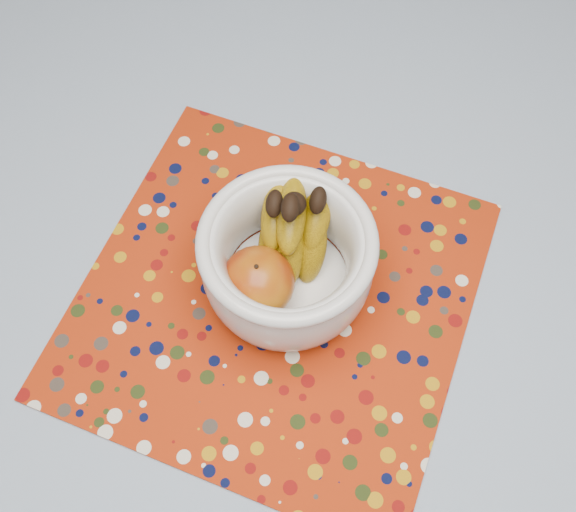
{
  "coord_description": "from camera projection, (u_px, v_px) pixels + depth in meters",
  "views": [
    {
      "loc": [
        -0.0,
        -0.27,
        1.51
      ],
      "look_at": [
        -0.06,
        0.08,
        0.83
      ],
      "focal_mm": 42.0,
      "sensor_mm": 36.0,
      "label": 1
    }
  ],
  "objects": [
    {
      "name": "placemat",
      "position": [
        275.0,
        297.0,
        0.82
      ],
      "size": [
        0.54,
        0.54,
        0.0
      ],
      "primitive_type": "cube",
      "rotation": [
        0.0,
        0.0,
        -0.21
      ],
      "color": "#992408",
      "rests_on": "tablecloth"
    },
    {
      "name": "table",
      "position": [
        323.0,
        373.0,
        0.86
      ],
      "size": [
        1.2,
        1.2,
        0.75
      ],
      "color": "brown",
      "rests_on": "ground"
    },
    {
      "name": "fruit_bowl",
      "position": [
        287.0,
        256.0,
        0.76
      ],
      "size": [
        0.2,
        0.2,
        0.15
      ],
      "color": "silver",
      "rests_on": "placemat"
    },
    {
      "name": "tablecloth",
      "position": [
        326.0,
        352.0,
        0.79
      ],
      "size": [
        1.32,
        1.32,
        0.01
      ],
      "primitive_type": "cube",
      "color": "slate",
      "rests_on": "table"
    }
  ]
}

